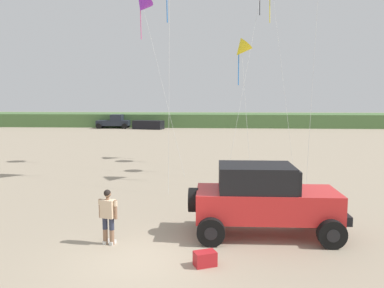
{
  "coord_description": "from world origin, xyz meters",
  "views": [
    {
      "loc": [
        2.02,
        -9.97,
        4.34
      ],
      "look_at": [
        1.2,
        2.64,
        2.85
      ],
      "focal_mm": 36.57,
      "sensor_mm": 36.0,
      "label": 1
    }
  ],
  "objects_px": {
    "cooler_box": "(205,259)",
    "kite_pink_ribbon": "(143,6)",
    "distant_sedan": "(148,125)",
    "jeep": "(264,198)",
    "person_watching": "(108,214)",
    "distant_pickup": "(114,122)",
    "kite_red_delta": "(242,50)"
  },
  "relations": [
    {
      "from": "kite_pink_ribbon",
      "to": "jeep",
      "type": "bearing_deg",
      "value": -63.99
    },
    {
      "from": "jeep",
      "to": "person_watching",
      "type": "relative_size",
      "value": 2.92
    },
    {
      "from": "cooler_box",
      "to": "kite_pink_ribbon",
      "type": "bearing_deg",
      "value": 82.88
    },
    {
      "from": "person_watching",
      "to": "cooler_box",
      "type": "xyz_separation_m",
      "value": [
        2.91,
        -1.32,
        -0.75
      ]
    },
    {
      "from": "cooler_box",
      "to": "distant_pickup",
      "type": "distance_m",
      "value": 47.77
    },
    {
      "from": "cooler_box",
      "to": "kite_red_delta",
      "type": "relative_size",
      "value": 0.07
    },
    {
      "from": "cooler_box",
      "to": "distant_pickup",
      "type": "bearing_deg",
      "value": 84.4
    },
    {
      "from": "cooler_box",
      "to": "kite_pink_ribbon",
      "type": "xyz_separation_m",
      "value": [
        -4.36,
        15.05,
        9.81
      ]
    },
    {
      "from": "person_watching",
      "to": "kite_pink_ribbon",
      "type": "xyz_separation_m",
      "value": [
        -1.44,
        13.72,
        9.07
      ]
    },
    {
      "from": "person_watching",
      "to": "kite_red_delta",
      "type": "relative_size",
      "value": 0.22
    },
    {
      "from": "jeep",
      "to": "kite_red_delta",
      "type": "xyz_separation_m",
      "value": [
        -0.19,
        10.09,
        5.8
      ]
    },
    {
      "from": "person_watching",
      "to": "kite_red_delta",
      "type": "bearing_deg",
      "value": 68.03
    },
    {
      "from": "kite_pink_ribbon",
      "to": "cooler_box",
      "type": "bearing_deg",
      "value": -73.85
    },
    {
      "from": "jeep",
      "to": "distant_sedan",
      "type": "bearing_deg",
      "value": 104.86
    },
    {
      "from": "person_watching",
      "to": "distant_pickup",
      "type": "bearing_deg",
      "value": 104.69
    },
    {
      "from": "distant_sedan",
      "to": "jeep",
      "type": "bearing_deg",
      "value": -61.48
    },
    {
      "from": "cooler_box",
      "to": "kite_pink_ribbon",
      "type": "distance_m",
      "value": 18.48
    },
    {
      "from": "distant_sedan",
      "to": "kite_pink_ribbon",
      "type": "height_order",
      "value": "kite_pink_ribbon"
    },
    {
      "from": "distant_pickup",
      "to": "kite_pink_ribbon",
      "type": "height_order",
      "value": "kite_pink_ribbon"
    },
    {
      "from": "distant_sedan",
      "to": "kite_red_delta",
      "type": "relative_size",
      "value": 0.55
    },
    {
      "from": "cooler_box",
      "to": "distant_pickup",
      "type": "height_order",
      "value": "distant_pickup"
    },
    {
      "from": "distant_sedan",
      "to": "kite_red_delta",
      "type": "distance_m",
      "value": 34.29
    },
    {
      "from": "person_watching",
      "to": "distant_pickup",
      "type": "relative_size",
      "value": 0.36
    },
    {
      "from": "cooler_box",
      "to": "kite_pink_ribbon",
      "type": "height_order",
      "value": "kite_pink_ribbon"
    },
    {
      "from": "jeep",
      "to": "person_watching",
      "type": "height_order",
      "value": "jeep"
    },
    {
      "from": "person_watching",
      "to": "distant_sedan",
      "type": "relative_size",
      "value": 0.4
    },
    {
      "from": "cooler_box",
      "to": "kite_red_delta",
      "type": "distance_m",
      "value": 14.35
    },
    {
      "from": "distant_pickup",
      "to": "distant_sedan",
      "type": "height_order",
      "value": "distant_pickup"
    },
    {
      "from": "jeep",
      "to": "kite_red_delta",
      "type": "relative_size",
      "value": 0.64
    },
    {
      "from": "cooler_box",
      "to": "person_watching",
      "type": "bearing_deg",
      "value": 132.35
    },
    {
      "from": "cooler_box",
      "to": "distant_pickup",
      "type": "xyz_separation_m",
      "value": [
        -14.5,
        45.51,
        0.75
      ]
    },
    {
      "from": "distant_sedan",
      "to": "person_watching",
      "type": "bearing_deg",
      "value": -67.85
    }
  ]
}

